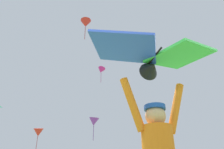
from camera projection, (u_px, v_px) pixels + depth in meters
The scene contains 7 objects.
held_stunt_kite at pixel (153, 57), 2.83m from camera, with size 1.65×1.00×0.39m.
distant_kite_magenta_far_center at pixel (148, 52), 22.86m from camera, with size 1.08×0.84×1.39m.
distant_kite_magenta_low_right at pixel (101, 70), 35.86m from camera, with size 1.74×1.59×2.70m.
distant_kite_teal_low_left at pixel (0, 106), 33.84m from camera, with size 0.78×0.81×0.34m.
distant_kite_red_mid_right at pixel (38, 132), 21.72m from camera, with size 1.19×1.29×2.21m.
distant_kite_purple_overhead_distant at pixel (94, 122), 24.49m from camera, with size 1.49×1.60×2.50m.
distant_kite_red_high_left at pixel (86, 24), 22.73m from camera, with size 1.31×1.33×2.29m.
Camera 1 is at (-1.32, -2.30, 0.76)m, focal length 36.83 mm.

